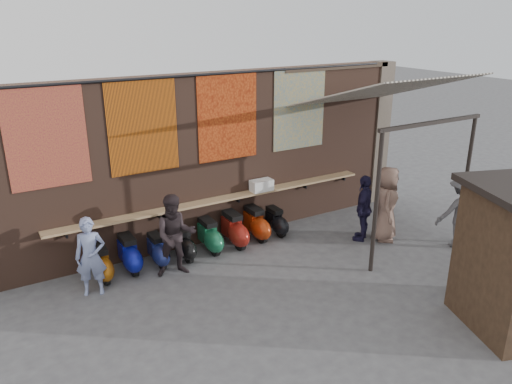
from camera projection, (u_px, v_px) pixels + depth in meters
ground at (274, 284)px, 10.24m from camera, size 70.00×70.00×0.00m
brick_wall at (213, 159)px, 11.75m from camera, size 10.00×0.40×4.00m
pier_right at (377, 133)px, 14.24m from camera, size 0.50×0.50×4.00m
eating_counter at (221, 199)px, 11.75m from camera, size 8.00×0.32×0.05m
shelf_box at (262, 185)px, 12.20m from camera, size 0.55×0.29×0.27m
tapestry_redgold at (46, 137)px, 9.50m from camera, size 1.50×0.02×2.00m
tapestry_sun at (143, 127)px, 10.41m from camera, size 1.50×0.02×2.00m
tapestry_orange at (228, 117)px, 11.37m from camera, size 1.50×0.02×2.00m
tapestry_multi at (299, 109)px, 12.33m from camera, size 1.50×0.02×2.00m
hang_rail at (215, 74)px, 10.89m from camera, size 9.50×0.06×0.06m
scooter_stool_0 at (102, 264)px, 10.28m from camera, size 0.34×0.76×0.72m
scooter_stool_1 at (129, 254)px, 10.63m from camera, size 0.37×0.82×0.78m
scooter_stool_2 at (158, 250)px, 10.89m from camera, size 0.33×0.73×0.69m
scooter_stool_3 at (184, 244)px, 11.16m from camera, size 0.34×0.75×0.71m
scooter_stool_4 at (209, 236)px, 11.50m from camera, size 0.37×0.81×0.77m
scooter_stool_5 at (234, 230)px, 11.77m from camera, size 0.39×0.86×0.82m
scooter_stool_6 at (256, 224)px, 12.13m from camera, size 0.38×0.84×0.80m
scooter_stool_7 at (276, 222)px, 12.42m from camera, size 0.32×0.71×0.68m
diner_left at (91, 257)px, 9.63m from camera, size 0.67×0.55×1.60m
diner_right at (176, 236)px, 10.34m from camera, size 1.00×0.86×1.78m
shopper_navy at (364, 208)px, 11.98m from camera, size 1.02×0.89×1.64m
shopper_grey at (461, 212)px, 11.59m from camera, size 1.31×1.05×1.77m
shopper_tan at (386, 204)px, 11.96m from camera, size 1.04×1.06×1.85m
stall_sign at (512, 212)px, 9.16m from camera, size 1.14×0.44×0.50m
stall_shelf at (504, 255)px, 9.46m from camera, size 1.82×0.73×0.06m
awning_canvas at (383, 91)px, 11.44m from camera, size 3.20×3.28×0.97m
awning_ledger at (339, 67)px, 12.60m from camera, size 3.30×0.08×0.12m
awning_header at (432, 123)px, 10.39m from camera, size 3.00×0.08×0.08m
awning_post_left at (376, 203)px, 10.24m from camera, size 0.09×0.09×3.10m
awning_post_right at (466, 181)px, 11.58m from camera, size 0.09×0.09×3.10m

